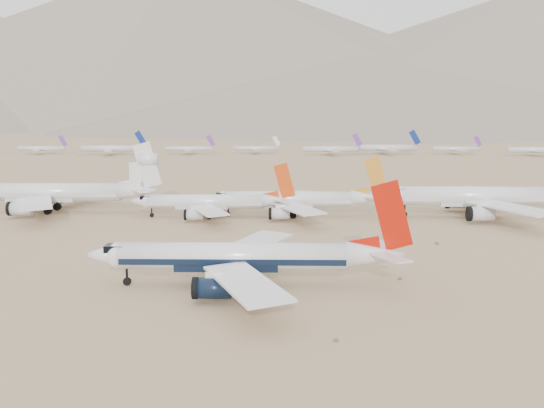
# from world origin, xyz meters

# --- Properties ---
(ground) EXTENTS (7000.00, 7000.00, 0.00)m
(ground) POSITION_xyz_m (0.00, 0.00, 0.00)
(ground) COLOR #9B7F5A
(ground) RESTS_ON ground
(main_airliner) EXTENTS (51.45, 50.25, 18.16)m
(main_airliner) POSITION_xyz_m (-2.20, -2.93, 4.99)
(main_airliner) COLOR white
(main_airliner) RESTS_ON ground
(row2_navy_widebody) EXTENTS (58.58, 57.29, 20.84)m
(row2_navy_widebody) POSITION_xyz_m (60.98, 66.68, 5.82)
(row2_navy_widebody) COLOR white
(row2_navy_widebody) RESTS_ON ground
(row2_gold_tail) EXTENTS (48.26, 47.20, 17.18)m
(row2_gold_tail) POSITION_xyz_m (7.15, 67.08, 4.80)
(row2_gold_tail) COLOR white
(row2_gold_tail) RESTS_ON ground
(row2_orange_tail) EXTENTS (43.24, 42.30, 15.42)m
(row2_orange_tail) POSITION_xyz_m (-16.15, 64.99, 4.33)
(row2_orange_tail) COLOR white
(row2_orange_tail) RESTS_ON ground
(row2_white_trijet) EXTENTS (59.08, 57.74, 20.94)m
(row2_white_trijet) POSITION_xyz_m (-62.71, 72.93, 6.06)
(row2_white_trijet) COLOR white
(row2_white_trijet) RESTS_ON ground
(distant_storage_row) EXTENTS (654.75, 57.46, 15.28)m
(distant_storage_row) POSITION_xyz_m (77.68, 326.07, 4.39)
(distant_storage_row) COLOR silver
(distant_storage_row) RESTS_ON ground
(mountain_range) EXTENTS (7354.00, 3024.00, 470.00)m
(mountain_range) POSITION_xyz_m (70.18, 1648.01, 190.32)
(mountain_range) COLOR slate
(mountain_range) RESTS_ON ground
(desert_scrub) EXTENTS (233.60, 121.67, 0.63)m
(desert_scrub) POSITION_xyz_m (-20.73, -21.89, 0.28)
(desert_scrub) COLOR brown
(desert_scrub) RESTS_ON ground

